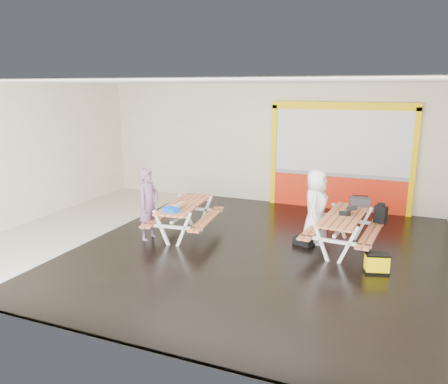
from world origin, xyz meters
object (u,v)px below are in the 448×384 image
at_px(toolbox, 360,202).
at_px(dark_case, 304,241).
at_px(person_left, 149,205).
at_px(laptop_right, 347,212).
at_px(picnic_table_left, 185,211).
at_px(laptop_left, 176,206).
at_px(person_right, 316,207).
at_px(backpack, 381,213).
at_px(fluke_bag, 377,263).
at_px(picnic_table_right, 344,224).
at_px(blue_pouch, 171,210).

xyz_separation_m(toolbox, dark_case, (-1.03, -0.83, -0.78)).
distance_m(person_left, laptop_right, 4.31).
bearing_deg(picnic_table_left, laptop_left, -87.79).
relative_size(person_left, person_right, 0.99).
height_order(person_left, person_right, person_right).
bearing_deg(picnic_table_left, backpack, 14.17).
bearing_deg(fluke_bag, picnic_table_right, 127.53).
xyz_separation_m(person_right, laptop_left, (-2.87, -1.09, -0.00)).
relative_size(picnic_table_left, backpack, 4.97).
relative_size(person_right, laptop_right, 4.03).
bearing_deg(picnic_table_left, fluke_bag, -7.68).
height_order(picnic_table_left, blue_pouch, blue_pouch).
height_order(laptop_right, toolbox, toolbox).
xyz_separation_m(picnic_table_left, fluke_bag, (4.27, -0.58, -0.38)).
xyz_separation_m(person_right, blue_pouch, (-2.82, -1.37, -0.01)).
bearing_deg(backpack, laptop_left, -160.11).
height_order(blue_pouch, dark_case, blue_pouch).
xyz_separation_m(picnic_table_right, person_left, (-4.14, -0.93, 0.21)).
height_order(person_left, blue_pouch, person_left).
bearing_deg(person_left, laptop_left, -76.72).
bearing_deg(laptop_left, toolbox, 24.34).
distance_m(blue_pouch, toolbox, 4.16).
distance_m(picnic_table_right, person_right, 0.71).
relative_size(picnic_table_right, toolbox, 4.57).
xyz_separation_m(picnic_table_left, backpack, (4.20, 1.06, 0.14)).
distance_m(picnic_table_left, backpack, 4.33).
bearing_deg(picnic_table_right, laptop_right, 63.29).
height_order(backpack, dark_case, backpack).
bearing_deg(blue_pouch, picnic_table_right, 18.18).
distance_m(laptop_left, laptop_right, 3.67).
relative_size(picnic_table_right, blue_pouch, 6.67).
relative_size(toolbox, fluke_bag, 0.95).
height_order(toolbox, backpack, toolbox).
height_order(picnic_table_right, fluke_bag, picnic_table_right).
distance_m(blue_pouch, fluke_bag, 4.25).
bearing_deg(backpack, toolbox, 160.02).
distance_m(laptop_left, blue_pouch, 0.28).
bearing_deg(person_right, fluke_bag, -133.09).
xyz_separation_m(person_right, toolbox, (0.85, 0.59, 0.06)).
xyz_separation_m(laptop_right, dark_case, (-0.86, -0.09, -0.73)).
bearing_deg(fluke_bag, person_left, 179.50).
xyz_separation_m(picnic_table_right, laptop_right, (0.05, 0.09, 0.24)).
height_order(picnic_table_left, backpack, backpack).
bearing_deg(toolbox, person_right, -145.13).
bearing_deg(blue_pouch, person_right, 25.87).
bearing_deg(person_right, toolbox, -57.07).
bearing_deg(toolbox, fluke_bag, -73.57).
height_order(picnic_table_left, person_left, person_left).
xyz_separation_m(person_right, dark_case, (-0.17, -0.23, -0.72)).
height_order(person_right, toolbox, person_right).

